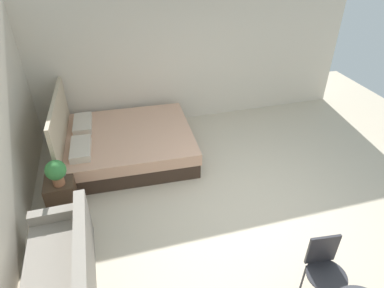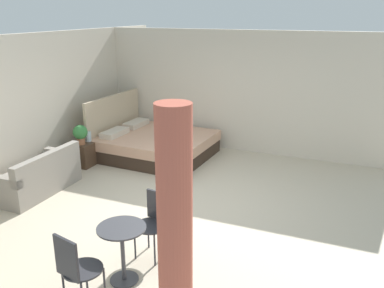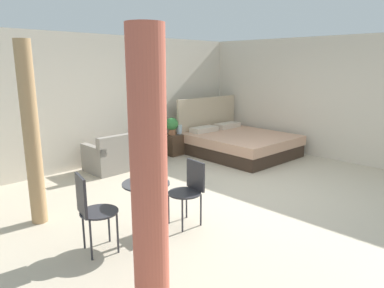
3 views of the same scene
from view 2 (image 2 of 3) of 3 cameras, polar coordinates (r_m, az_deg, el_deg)
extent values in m
cube|color=beige|center=(6.92, -0.46, -8.56)|extent=(9.26, 9.62, 0.02)
cube|color=beige|center=(8.28, -22.11, 4.56)|extent=(9.26, 0.12, 2.69)
cube|color=beige|center=(9.31, 7.22, 7.10)|extent=(0.12, 6.62, 2.69)
cube|color=#38281E|center=(9.11, -4.79, -0.90)|extent=(2.01, 2.27, 0.28)
cube|color=tan|center=(9.04, -4.83, 0.59)|extent=(2.05, 2.31, 0.21)
cube|color=tan|center=(9.56, -10.72, 2.87)|extent=(1.97, 0.15, 1.28)
cube|color=beige|center=(9.08, -10.64, 1.52)|extent=(0.70, 0.35, 0.12)
cube|color=beige|center=(9.75, -7.77, 2.80)|extent=(0.70, 0.35, 0.12)
cube|color=gray|center=(7.83, -20.70, -4.79)|extent=(1.58, 0.75, 0.41)
cube|color=gray|center=(7.50, -19.32, -2.51)|extent=(1.58, 0.15, 0.35)
cube|color=gray|center=(8.23, -17.56, -1.27)|extent=(0.14, 0.74, 0.15)
cube|color=gray|center=(7.27, -24.74, -4.66)|extent=(0.14, 0.74, 0.15)
cube|color=#473323|center=(8.86, -14.66, -1.32)|extent=(0.51, 0.42, 0.48)
cylinder|color=#935B3D|center=(8.67, -15.09, 0.38)|extent=(0.16, 0.16, 0.13)
sphere|color=#387F3D|center=(8.62, -15.19, 1.59)|extent=(0.29, 0.29, 0.29)
cylinder|color=silver|center=(8.82, -14.15, 1.01)|extent=(0.13, 0.13, 0.21)
cylinder|color=#3F3F44|center=(5.27, -9.32, -17.96)|extent=(0.34, 0.34, 0.02)
cylinder|color=#3F3F44|center=(5.08, -9.52, -14.87)|extent=(0.05, 0.05, 0.69)
cylinder|color=#3F3F44|center=(4.89, -9.73, -11.36)|extent=(0.57, 0.57, 0.02)
cylinder|color=#2D2D33|center=(4.81, -11.95, -18.74)|extent=(0.02, 0.02, 0.47)
cylinder|color=#2D2D33|center=(5.01, -14.39, -17.34)|extent=(0.02, 0.02, 0.47)
cylinder|color=#2D2D33|center=(4.69, -14.86, -16.41)|extent=(0.52, 0.52, 0.02)
cube|color=#2D2D33|center=(4.48, -16.96, -14.87)|extent=(0.11, 0.34, 0.45)
cylinder|color=#2D2D33|center=(5.51, -7.89, -13.51)|extent=(0.02, 0.02, 0.44)
cylinder|color=#2D2D33|center=(5.35, -5.18, -14.42)|extent=(0.02, 0.02, 0.44)
cylinder|color=#2D2D33|center=(5.72, -6.01, -12.16)|extent=(0.02, 0.02, 0.44)
cylinder|color=#2D2D33|center=(5.57, -3.37, -12.98)|extent=(0.02, 0.02, 0.44)
cylinder|color=#2D2D33|center=(5.42, -5.69, -11.18)|extent=(0.48, 0.48, 0.02)
cube|color=#2D2D33|center=(5.46, -4.63, -8.46)|extent=(0.07, 0.35, 0.40)
cylinder|color=#C15B47|center=(3.63, -2.37, -13.19)|extent=(0.30, 0.30, 2.41)
camera|label=1|loc=(4.98, -40.94, 20.34)|focal=31.09mm
camera|label=3|loc=(1.70, 51.30, -24.64)|focal=32.97mm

